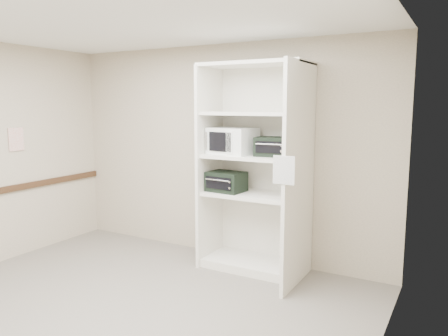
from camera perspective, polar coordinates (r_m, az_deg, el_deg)
The scene contains 10 objects.
floor at distance 4.42m, azimuth -14.00°, elevation -18.14°, with size 4.50×4.00×0.01m, color slate.
ceiling at distance 4.04m, azimuth -15.40°, elevation 18.72°, with size 4.50×4.00×0.01m, color white.
wall_back at distance 5.61m, azimuth -0.40°, elevation 2.14°, with size 4.50×0.02×2.70m, color #C4B59B.
wall_right at distance 2.96m, azimuth 18.74°, elevation -3.82°, with size 0.02×4.00×2.70m, color #C4B59B.
shelving_unit at distance 5.08m, azimuth 4.48°, elevation -1.02°, with size 1.24×0.92×2.42m.
microwave at distance 5.17m, azimuth 1.15°, elevation 3.57°, with size 0.52×0.39×0.31m, color white.
toaster_oven_upper at distance 4.97m, azimuth 6.40°, elevation 2.79°, with size 0.38×0.28×0.22m, color black.
toaster_oven_lower at distance 5.22m, azimuth 0.30°, elevation -1.79°, with size 0.42×0.32×0.24m, color black.
paper_sign at distance 4.26m, azimuth 7.81°, elevation -0.28°, with size 0.22×0.01×0.28m, color white.
wall_poster at distance 6.13m, azimuth -25.52°, elevation 3.40°, with size 0.01×0.21×0.29m, color white.
Camera 1 is at (2.76, -2.85, 1.94)m, focal length 35.00 mm.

